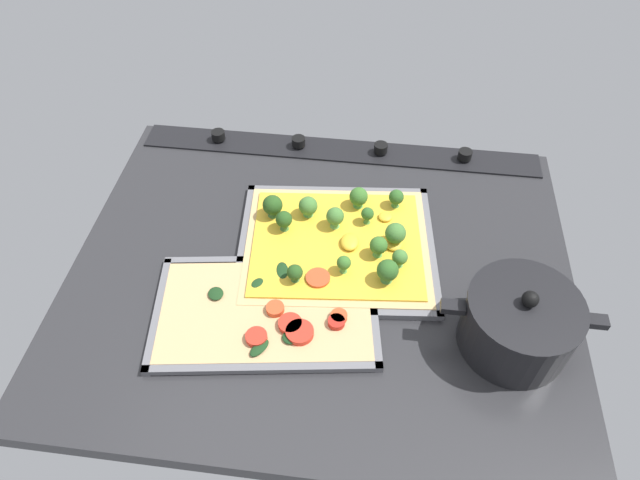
# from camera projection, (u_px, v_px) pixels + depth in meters

# --- Properties ---
(ground_plane) EXTENTS (0.85, 0.70, 0.03)m
(ground_plane) POSITION_uv_depth(u_px,v_px,m) (321.00, 274.00, 0.97)
(ground_plane) COLOR #28282B
(stove_control_panel) EXTENTS (0.82, 0.07, 0.03)m
(stove_control_panel) POSITION_uv_depth(u_px,v_px,m) (339.00, 149.00, 1.17)
(stove_control_panel) COLOR black
(stove_control_panel) RESTS_ON ground_plane
(baking_tray_front) EXTENTS (0.37, 0.32, 0.01)m
(baking_tray_front) POSITION_uv_depth(u_px,v_px,m) (337.00, 248.00, 0.99)
(baking_tray_front) COLOR slate
(baking_tray_front) RESTS_ON ground_plane
(broccoli_pizza) EXTENTS (0.34, 0.30, 0.06)m
(broccoli_pizza) POSITION_uv_depth(u_px,v_px,m) (340.00, 240.00, 0.98)
(broccoli_pizza) COLOR tan
(broccoli_pizza) RESTS_ON baking_tray_front
(baking_tray_back) EXTENTS (0.38, 0.26, 0.01)m
(baking_tray_back) POSITION_uv_depth(u_px,v_px,m) (266.00, 313.00, 0.90)
(baking_tray_back) COLOR slate
(baking_tray_back) RESTS_ON ground_plane
(veggie_pizza_back) EXTENTS (0.36, 0.24, 0.02)m
(veggie_pizza_back) POSITION_uv_depth(u_px,v_px,m) (270.00, 311.00, 0.89)
(veggie_pizza_back) COLOR tan
(veggie_pizza_back) RESTS_ON baking_tray_back
(cooking_pot) EXTENTS (0.24, 0.17, 0.13)m
(cooking_pot) POSITION_uv_depth(u_px,v_px,m) (519.00, 323.00, 0.83)
(cooking_pot) COLOR black
(cooking_pot) RESTS_ON ground_plane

